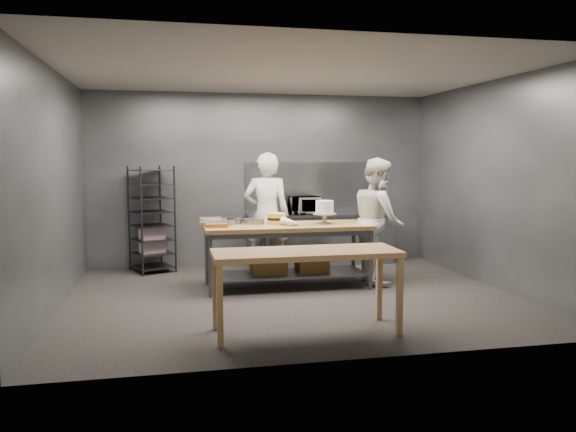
{
  "coord_description": "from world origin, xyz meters",
  "views": [
    {
      "loc": [
        -1.59,
        -7.36,
        1.89
      ],
      "look_at": [
        0.06,
        0.48,
        1.05
      ],
      "focal_mm": 35.0,
      "sensor_mm": 36.0,
      "label": 1
    }
  ],
  "objects_px": {
    "chef_behind": "(267,215)",
    "frosted_cake_stand": "(325,209)",
    "layer_cake": "(277,219)",
    "chef_right": "(378,220)",
    "work_table": "(287,248)",
    "speed_rack": "(152,220)",
    "microwave": "(305,205)",
    "near_counter": "(306,258)"
  },
  "relations": [
    {
      "from": "chef_right",
      "to": "frosted_cake_stand",
      "type": "distance_m",
      "value": 0.9
    },
    {
      "from": "near_counter",
      "to": "frosted_cake_stand",
      "type": "distance_m",
      "value": 2.27
    },
    {
      "from": "near_counter",
      "to": "microwave",
      "type": "xyz_separation_m",
      "value": [
        0.9,
        3.79,
        0.24
      ]
    },
    {
      "from": "near_counter",
      "to": "chef_behind",
      "type": "xyz_separation_m",
      "value": [
        0.06,
        2.87,
        0.17
      ]
    },
    {
      "from": "microwave",
      "to": "work_table",
      "type": "bearing_deg",
      "value": -112.06
    },
    {
      "from": "speed_rack",
      "to": "layer_cake",
      "type": "distance_m",
      "value": 2.35
    },
    {
      "from": "chef_behind",
      "to": "frosted_cake_stand",
      "type": "height_order",
      "value": "chef_behind"
    },
    {
      "from": "chef_behind",
      "to": "frosted_cake_stand",
      "type": "bearing_deg",
      "value": 144.46
    },
    {
      "from": "work_table",
      "to": "near_counter",
      "type": "xyz_separation_m",
      "value": [
        -0.24,
        -2.15,
        0.24
      ]
    },
    {
      "from": "chef_behind",
      "to": "frosted_cake_stand",
      "type": "xyz_separation_m",
      "value": [
        0.73,
        -0.77,
        0.16
      ]
    },
    {
      "from": "chef_right",
      "to": "layer_cake",
      "type": "relative_size",
      "value": 7.0
    },
    {
      "from": "chef_right",
      "to": "work_table",
      "type": "bearing_deg",
      "value": 99.26
    },
    {
      "from": "work_table",
      "to": "chef_behind",
      "type": "xyz_separation_m",
      "value": [
        -0.18,
        0.73,
        0.41
      ]
    },
    {
      "from": "work_table",
      "to": "speed_rack",
      "type": "xyz_separation_m",
      "value": [
        -1.96,
        1.56,
        0.28
      ]
    },
    {
      "from": "speed_rack",
      "to": "layer_cake",
      "type": "relative_size",
      "value": 6.5
    },
    {
      "from": "chef_behind",
      "to": "chef_right",
      "type": "distance_m",
      "value": 1.73
    },
    {
      "from": "layer_cake",
      "to": "chef_behind",
      "type": "bearing_deg",
      "value": 93.1
    },
    {
      "from": "microwave",
      "to": "layer_cake",
      "type": "distance_m",
      "value": 1.76
    },
    {
      "from": "speed_rack",
      "to": "chef_behind",
      "type": "height_order",
      "value": "chef_behind"
    },
    {
      "from": "frosted_cake_stand",
      "to": "layer_cake",
      "type": "height_order",
      "value": "frosted_cake_stand"
    },
    {
      "from": "work_table",
      "to": "frosted_cake_stand",
      "type": "distance_m",
      "value": 0.79
    },
    {
      "from": "near_counter",
      "to": "layer_cake",
      "type": "distance_m",
      "value": 2.24
    },
    {
      "from": "work_table",
      "to": "frosted_cake_stand",
      "type": "relative_size",
      "value": 7.02
    },
    {
      "from": "chef_right",
      "to": "near_counter",
      "type": "bearing_deg",
      "value": 149.84
    },
    {
      "from": "near_counter",
      "to": "chef_behind",
      "type": "height_order",
      "value": "chef_behind"
    },
    {
      "from": "speed_rack",
      "to": "frosted_cake_stand",
      "type": "height_order",
      "value": "speed_rack"
    },
    {
      "from": "work_table",
      "to": "chef_behind",
      "type": "relative_size",
      "value": 1.22
    },
    {
      "from": "frosted_cake_stand",
      "to": "layer_cake",
      "type": "bearing_deg",
      "value": 170.16
    },
    {
      "from": "work_table",
      "to": "near_counter",
      "type": "bearing_deg",
      "value": -96.4
    },
    {
      "from": "frosted_cake_stand",
      "to": "work_table",
      "type": "bearing_deg",
      "value": 175.63
    },
    {
      "from": "work_table",
      "to": "frosted_cake_stand",
      "type": "height_order",
      "value": "frosted_cake_stand"
    },
    {
      "from": "work_table",
      "to": "layer_cake",
      "type": "distance_m",
      "value": 0.46
    },
    {
      "from": "speed_rack",
      "to": "near_counter",
      "type": "bearing_deg",
      "value": -65.11
    },
    {
      "from": "frosted_cake_stand",
      "to": "chef_right",
      "type": "bearing_deg",
      "value": 6.84
    },
    {
      "from": "work_table",
      "to": "microwave",
      "type": "bearing_deg",
      "value": 67.94
    },
    {
      "from": "microwave",
      "to": "layer_cake",
      "type": "relative_size",
      "value": 2.01
    },
    {
      "from": "work_table",
      "to": "speed_rack",
      "type": "distance_m",
      "value": 2.52
    },
    {
      "from": "speed_rack",
      "to": "chef_behind",
      "type": "relative_size",
      "value": 0.89
    },
    {
      "from": "work_table",
      "to": "speed_rack",
      "type": "height_order",
      "value": "speed_rack"
    },
    {
      "from": "microwave",
      "to": "frosted_cake_stand",
      "type": "height_order",
      "value": "frosted_cake_stand"
    },
    {
      "from": "speed_rack",
      "to": "microwave",
      "type": "height_order",
      "value": "speed_rack"
    },
    {
      "from": "chef_right",
      "to": "frosted_cake_stand",
      "type": "relative_size",
      "value": 5.51
    }
  ]
}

